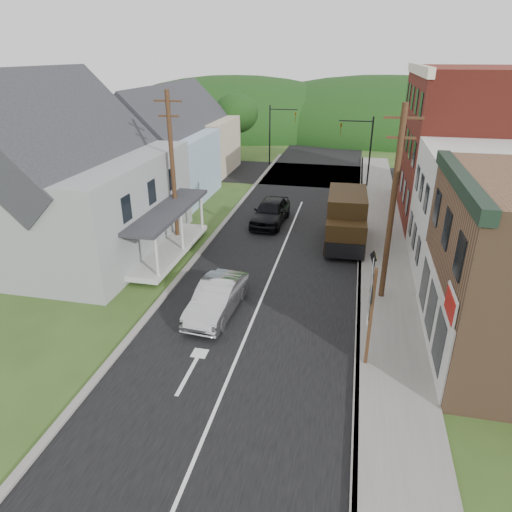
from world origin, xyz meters
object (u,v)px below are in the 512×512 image
Objects in this scene: delivery_van at (346,220)px; warning_sign at (373,269)px; dark_sedan at (271,212)px; route_sign_cluster at (371,303)px; silver_sedan at (217,299)px.

warning_sign is at bearing -80.07° from delivery_van.
dark_sedan is 16.08m from route_sign_cluster.
route_sign_cluster is at bearing -16.75° from silver_sedan.
delivery_van is 2.23× the size of warning_sign.
delivery_van is 1.44× the size of route_sign_cluster.
warning_sign is at bearing 23.95° from silver_sedan.
route_sign_cluster is 1.54× the size of warning_sign.
delivery_van reaches higher than warning_sign.
route_sign_cluster is at bearing -117.51° from warning_sign.
route_sign_cluster is 5.00m from warning_sign.
dark_sedan is 5.84m from delivery_van.
silver_sedan is at bearing -120.73° from delivery_van.
delivery_van is (5.14, -2.69, 0.73)m from dark_sedan.
warning_sign is (0.25, 4.91, -0.92)m from route_sign_cluster.
delivery_van is 7.22m from warning_sign.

